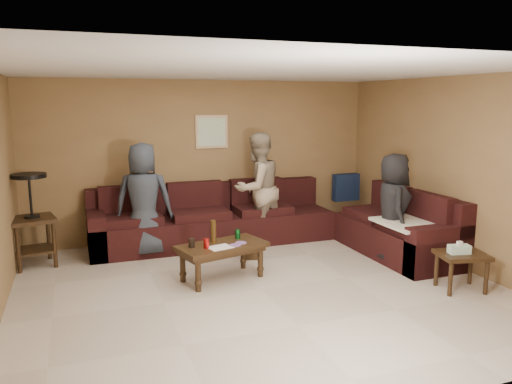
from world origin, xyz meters
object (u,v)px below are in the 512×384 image
at_px(person_middle, 258,189).
at_px(waste_bin, 250,249).
at_px(end_table_left, 32,218).
at_px(person_right, 393,208).
at_px(coffee_table, 222,249).
at_px(sectional_sofa, 276,227).
at_px(person_left, 144,200).
at_px(side_table_right, 461,258).

bearing_deg(person_middle, waste_bin, 40.81).
bearing_deg(end_table_left, waste_bin, -13.54).
bearing_deg(person_right, coffee_table, 108.67).
height_order(sectional_sofa, end_table_left, end_table_left).
bearing_deg(waste_bin, coffee_table, -131.86).
bearing_deg(person_middle, person_left, -19.44).
bearing_deg(end_table_left, coffee_table, -31.67).
relative_size(end_table_left, person_left, 0.77).
bearing_deg(person_middle, side_table_right, 98.93).
height_order(person_left, person_middle, person_middle).
bearing_deg(side_table_right, person_right, 94.62).
xyz_separation_m(end_table_left, person_middle, (3.18, 0.00, 0.21)).
height_order(coffee_table, person_middle, person_middle).
xyz_separation_m(coffee_table, side_table_right, (2.50, -1.30, 0.01)).
relative_size(sectional_sofa, side_table_right, 7.45).
bearing_deg(coffee_table, waste_bin, 48.14).
bearing_deg(coffee_table, side_table_right, -27.47).
xyz_separation_m(waste_bin, person_left, (-1.36, 0.63, 0.68)).
relative_size(waste_bin, person_right, 0.18).
height_order(sectional_sofa, person_right, person_right).
xyz_separation_m(sectional_sofa, waste_bin, (-0.53, -0.34, -0.19)).
bearing_deg(waste_bin, sectional_sofa, 32.63).
bearing_deg(coffee_table, person_right, -2.12).
relative_size(coffee_table, person_left, 0.73).
height_order(sectional_sofa, side_table_right, sectional_sofa).
bearing_deg(side_table_right, end_table_left, 150.52).
bearing_deg(person_middle, end_table_left, -20.88).
bearing_deg(waste_bin, person_middle, 61.73).
height_order(sectional_sofa, coffee_table, sectional_sofa).
relative_size(sectional_sofa, person_left, 2.88).
height_order(end_table_left, waste_bin, end_table_left).
height_order(end_table_left, person_right, person_right).
relative_size(side_table_right, waste_bin, 2.36).
xyz_separation_m(side_table_right, waste_bin, (-1.89, 1.98, -0.26)).
bearing_deg(coffee_table, person_left, 119.63).
distance_m(person_left, person_right, 3.45).
distance_m(waste_bin, person_left, 1.64).
relative_size(end_table_left, person_right, 0.84).
distance_m(side_table_right, person_left, 4.19).
height_order(waste_bin, person_left, person_left).
bearing_deg(person_left, coffee_table, 133.36).
xyz_separation_m(sectional_sofa, person_right, (1.26, -1.11, 0.42)).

